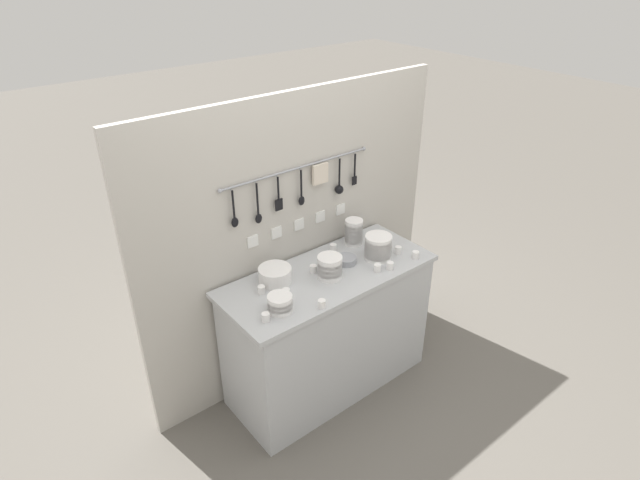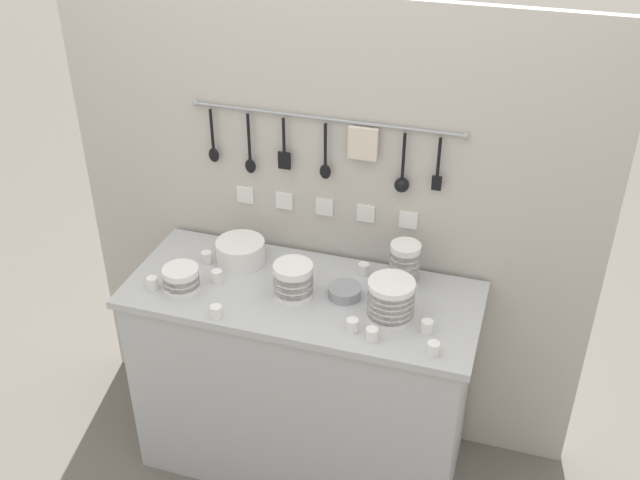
% 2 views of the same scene
% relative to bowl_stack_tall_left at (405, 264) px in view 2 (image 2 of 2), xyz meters
% --- Properties ---
extents(ground_plane, '(20.00, 20.00, 0.00)m').
position_rel_bowl_stack_tall_left_xyz_m(ground_plane, '(-0.35, -0.17, -0.96)').
color(ground_plane, '#666059').
extents(counter, '(1.34, 0.56, 0.87)m').
position_rel_bowl_stack_tall_left_xyz_m(counter, '(-0.35, -0.17, -0.52)').
color(counter, '#B7BABC').
rests_on(counter, ground).
extents(back_wall, '(2.14, 0.09, 1.90)m').
position_rel_bowl_stack_tall_left_xyz_m(back_wall, '(-0.35, 0.14, -0.00)').
color(back_wall, '#BCB7AD').
rests_on(back_wall, ground).
extents(bowl_stack_tall_left, '(0.12, 0.12, 0.17)m').
position_rel_bowl_stack_tall_left_xyz_m(bowl_stack_tall_left, '(0.00, 0.00, 0.00)').
color(bowl_stack_tall_left, white).
rests_on(bowl_stack_tall_left, counter).
extents(bowl_stack_back_corner, '(0.17, 0.17, 0.16)m').
position_rel_bowl_stack_tall_left_xyz_m(bowl_stack_back_corner, '(-0.00, -0.23, -0.01)').
color(bowl_stack_back_corner, white).
rests_on(bowl_stack_back_corner, counter).
extents(bowl_stack_wide_centre, '(0.15, 0.15, 0.14)m').
position_rel_bowl_stack_tall_left_xyz_m(bowl_stack_wide_centre, '(-0.37, -0.21, -0.02)').
color(bowl_stack_wide_centre, white).
rests_on(bowl_stack_wide_centre, counter).
extents(bowl_stack_nested_right, '(0.14, 0.14, 0.10)m').
position_rel_bowl_stack_tall_left_xyz_m(bowl_stack_nested_right, '(-0.79, -0.29, -0.04)').
color(bowl_stack_nested_right, white).
rests_on(bowl_stack_nested_right, counter).
extents(plate_stack, '(0.19, 0.19, 0.09)m').
position_rel_bowl_stack_tall_left_xyz_m(plate_stack, '(-0.65, -0.05, -0.04)').
color(plate_stack, white).
rests_on(plate_stack, counter).
extents(steel_mixing_bowl, '(0.13, 0.13, 0.04)m').
position_rel_bowl_stack_tall_left_xyz_m(steel_mixing_bowl, '(-0.19, -0.15, -0.07)').
color(steel_mixing_bowl, '#93969E').
rests_on(steel_mixing_bowl, counter).
extents(cup_edge_near, '(0.04, 0.04, 0.05)m').
position_rel_bowl_stack_tall_left_xyz_m(cup_edge_near, '(-0.03, -0.37, -0.06)').
color(cup_edge_near, white).
rests_on(cup_edge_near, counter).
extents(cup_front_right, '(0.04, 0.04, 0.05)m').
position_rel_bowl_stack_tall_left_xyz_m(cup_front_right, '(-0.42, -0.11, -0.06)').
color(cup_front_right, white).
rests_on(cup_front_right, counter).
extents(cup_beside_plates, '(0.04, 0.04, 0.05)m').
position_rel_bowl_stack_tall_left_xyz_m(cup_beside_plates, '(0.18, -0.38, -0.06)').
color(cup_beside_plates, white).
rests_on(cup_beside_plates, counter).
extents(cup_edge_far, '(0.04, 0.04, 0.05)m').
position_rel_bowl_stack_tall_left_xyz_m(cup_edge_far, '(-0.78, -0.09, -0.06)').
color(cup_edge_far, white).
rests_on(cup_edge_far, counter).
extents(cup_by_caddy, '(0.04, 0.04, 0.05)m').
position_rel_bowl_stack_tall_left_xyz_m(cup_by_caddy, '(-0.60, -0.41, -0.06)').
color(cup_by_caddy, white).
rests_on(cup_by_caddy, counter).
extents(cup_back_right, '(0.04, 0.04, 0.05)m').
position_rel_bowl_stack_tall_left_xyz_m(cup_back_right, '(-0.90, -0.32, -0.06)').
color(cup_back_right, white).
rests_on(cup_back_right, counter).
extents(cup_back_left, '(0.04, 0.04, 0.05)m').
position_rel_bowl_stack_tall_left_xyz_m(cup_back_left, '(0.14, -0.27, -0.06)').
color(cup_back_left, white).
rests_on(cup_back_left, counter).
extents(cup_front_left, '(0.04, 0.04, 0.05)m').
position_rel_bowl_stack_tall_left_xyz_m(cup_front_left, '(-0.16, 0.01, -0.06)').
color(cup_front_left, white).
rests_on(cup_front_left, counter).
extents(cup_mid_row, '(0.04, 0.04, 0.05)m').
position_rel_bowl_stack_tall_left_xyz_m(cup_mid_row, '(-0.11, -0.34, -0.06)').
color(cup_mid_row, white).
rests_on(cup_mid_row, counter).
extents(cup_centre, '(0.04, 0.04, 0.05)m').
position_rel_bowl_stack_tall_left_xyz_m(cup_centre, '(-0.69, -0.20, -0.06)').
color(cup_centre, white).
rests_on(cup_centre, counter).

